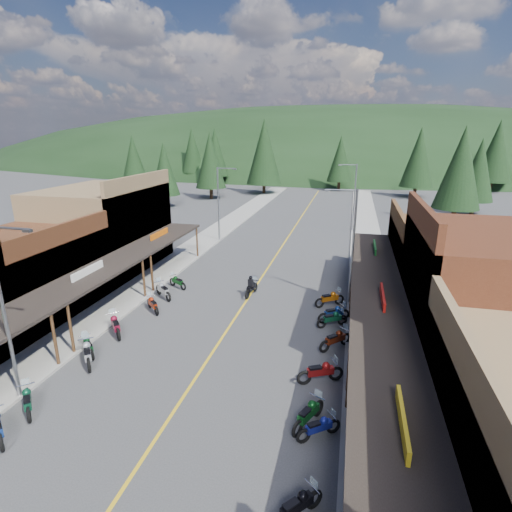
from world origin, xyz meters
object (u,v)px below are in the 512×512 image
Objects in this scene: bike_west_9 at (153,304)px; pedestrian_east_a at (377,366)px; bike_west_6 at (87,352)px; pedestrian_east_b at (357,289)px; pine_3 at (340,159)px; bike_east_4 at (297,505)px; bike_east_7 at (320,371)px; bike_east_5 at (319,426)px; pine_7 at (192,151)px; pine_9 at (478,170)px; bike_west_5 at (27,400)px; streetlight_0 at (6,307)px; pine_2 at (264,152)px; pine_10 at (210,160)px; pine_1 at (215,152)px; pine_4 at (419,157)px; pine_11 at (461,168)px; bike_east_11 at (330,298)px; shop_west_2 at (21,276)px; pine_5 at (496,151)px; shop_east_2 at (492,302)px; bike_west_7 at (88,345)px; rider_on_bike at (251,287)px; bike_west_8 at (115,324)px; streetlight_3 at (353,195)px; bike_east_6 at (309,413)px; bike_east_9 at (332,318)px; pine_8 at (164,169)px; shop_west_3 at (105,228)px; pine_0 at (133,157)px; bike_west_11 at (177,281)px; streetlight_1 at (220,201)px; bike_east_10 at (334,313)px; streetlight_2 at (351,242)px; bike_west_10 at (163,290)px.

bike_west_9 is 14.91m from pedestrian_east_a.
pedestrian_east_b is (13.48, 11.53, 0.27)m from bike_west_6.
pine_3 reaches higher than bike_east_4.
pedestrian_east_b reaches higher than bike_west_6.
bike_west_9 is 0.90× the size of bike_east_7.
bike_west_9 is 14.84m from bike_east_5.
pine_7 is 64.01m from pine_9.
streetlight_0 is at bearing 99.72° from bike_west_5.
pine_2 is at bearing -140.86° from pedestrian_east_a.
bike_west_9 is at bearing -75.00° from pine_10.
bike_east_5 is (0.35, 3.63, -0.03)m from bike_east_4.
pedestrian_east_b is at bearing -62.72° from pine_1.
pine_4 is (24.95, 66.00, 2.78)m from streetlight_0.
pine_11 is at bearing 134.50° from bike_east_7.
bike_east_11 is (-18.20, -37.68, -5.75)m from pine_9.
pine_11 reaches higher than shop_west_2.
shop_east_2 is at bearing -106.04° from pine_5.
rider_on_bike is at bearing 8.05° from bike_west_7.
shop_east_2 is 78.14m from pine_1.
pine_2 is at bearing 110.04° from rider_on_bike.
pine_9 is at bearing -68.20° from pine_4.
pedestrian_east_b is at bearing -11.21° from bike_west_8.
bike_east_6 is (-1.26, -34.77, -3.84)m from streetlight_3.
pine_10 reaches higher than bike_east_9.
pine_10 reaches higher than shop_east_2.
pine_2 is 1.40× the size of pine_8.
bike_east_11 is (-28.20, -64.68, -7.36)m from pine_5.
shop_west_3 is 1.36× the size of streetlight_3.
bike_east_5 is 0.94× the size of bike_east_9.
bike_east_11 is (19.58, -3.98, -2.89)m from shop_west_3.
pine_0 is at bearing 76.26° from bike_west_8.
pedestrian_east_b is at bearing -57.81° from bike_west_11.
shop_west_3 is 1.36× the size of streetlight_1.
pine_5 is 6.50× the size of bike_east_10.
pine_10 is at bearing -130.84° from pedestrian_east_a.
pine_5 reaches higher than pine_3.
streetlight_2 is 0.64× the size of pine_1.
bike_east_11 is 8.90m from pedestrian_east_a.
streetlight_2 is 0.65× the size of pine_11.
streetlight_2 is 22.00m from streetlight_3.
pine_4 is 67.01m from bike_west_7.
pine_1 reaches higher than bike_east_10.
bike_east_11 is at bearing 144.89° from shop_east_2.
pine_7 is 6.48× the size of bike_west_11.
bike_west_10 is 2.07m from bike_west_11.
shop_west_3 is 4.68× the size of bike_west_8.
shop_west_2 is at bearing -84.98° from pine_10.
streetlight_2 reaches higher than bike_west_5.
bike_east_11 is (-0.02, 16.31, 0.05)m from bike_east_4.
bike_east_6 is at bearing -48.05° from bike_west_6.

